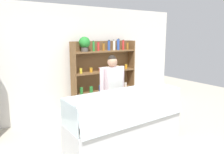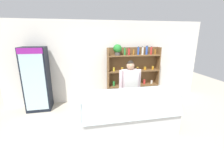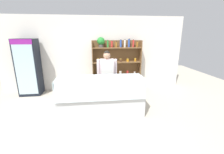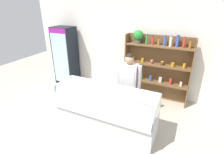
{
  "view_description": "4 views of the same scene",
  "coord_description": "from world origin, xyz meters",
  "px_view_note": "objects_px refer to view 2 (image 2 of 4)",
  "views": [
    {
      "loc": [
        -2.16,
        -2.92,
        2.01
      ],
      "look_at": [
        0.35,
        0.74,
        1.14
      ],
      "focal_mm": 35.0,
      "sensor_mm": 36.0,
      "label": 1
    },
    {
      "loc": [
        -0.84,
        -2.92,
        2.22
      ],
      "look_at": [
        -0.15,
        0.55,
        1.24
      ],
      "focal_mm": 24.0,
      "sensor_mm": 36.0,
      "label": 2
    },
    {
      "loc": [
        0.03,
        -3.58,
        2.02
      ],
      "look_at": [
        0.5,
        0.46,
        0.88
      ],
      "focal_mm": 24.0,
      "sensor_mm": 36.0,
      "label": 3
    },
    {
      "loc": [
        1.62,
        -2.78,
        2.66
      ],
      "look_at": [
        0.04,
        0.61,
        1.02
      ],
      "focal_mm": 28.0,
      "sensor_mm": 36.0,
      "label": 4
    }
  ],
  "objects_px": {
    "shelving_unit": "(131,69)",
    "deli_display_case": "(129,120)",
    "shop_clerk": "(130,84)",
    "drinks_fridge": "(37,79)"
  },
  "relations": [
    {
      "from": "shelving_unit",
      "to": "deli_display_case",
      "type": "bearing_deg",
      "value": -109.11
    },
    {
      "from": "deli_display_case",
      "to": "shop_clerk",
      "type": "bearing_deg",
      "value": 72.29
    },
    {
      "from": "drinks_fridge",
      "to": "deli_display_case",
      "type": "distance_m",
      "value": 2.97
    },
    {
      "from": "shelving_unit",
      "to": "shop_clerk",
      "type": "height_order",
      "value": "shelving_unit"
    },
    {
      "from": "shop_clerk",
      "to": "shelving_unit",
      "type": "bearing_deg",
      "value": 69.9
    },
    {
      "from": "drinks_fridge",
      "to": "shop_clerk",
      "type": "bearing_deg",
      "value": -19.73
    },
    {
      "from": "deli_display_case",
      "to": "shop_clerk",
      "type": "height_order",
      "value": "shop_clerk"
    },
    {
      "from": "shelving_unit",
      "to": "deli_display_case",
      "type": "relative_size",
      "value": 0.9
    },
    {
      "from": "shelving_unit",
      "to": "shop_clerk",
      "type": "xyz_separation_m",
      "value": [
        -0.38,
        -1.05,
        -0.17
      ]
    },
    {
      "from": "deli_display_case",
      "to": "shelving_unit",
      "type": "bearing_deg",
      "value": 70.89
    }
  ]
}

